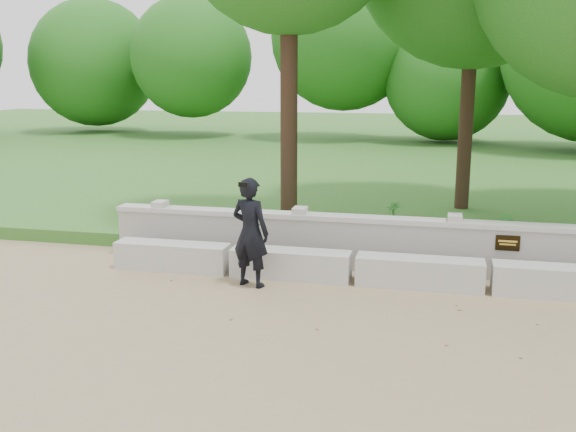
# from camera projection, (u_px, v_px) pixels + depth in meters

# --- Properties ---
(ground) EXTENTS (80.00, 80.00, 0.00)m
(ground) POSITION_uv_depth(u_px,v_px,m) (498.00, 342.00, 7.71)
(ground) COLOR #8D7A56
(ground) RESTS_ON ground
(lawn) EXTENTS (40.00, 22.00, 0.25)m
(lawn) POSITION_uv_depth(u_px,v_px,m) (462.00, 171.00, 21.01)
(lawn) COLOR #325C20
(lawn) RESTS_ON ground
(concrete_bench) EXTENTS (11.90, 0.45, 0.45)m
(concrete_bench) POSITION_uv_depth(u_px,v_px,m) (488.00, 277.00, 9.47)
(concrete_bench) COLOR #B2B0A8
(concrete_bench) RESTS_ON ground
(parapet_wall) EXTENTS (12.50, 0.35, 0.90)m
(parapet_wall) POSITION_uv_depth(u_px,v_px,m) (486.00, 249.00, 10.08)
(parapet_wall) COLOR #A7A59E
(parapet_wall) RESTS_ON ground
(man_main) EXTENTS (0.70, 0.64, 1.67)m
(man_main) POSITION_uv_depth(u_px,v_px,m) (250.00, 232.00, 9.62)
(man_main) COLOR black
(man_main) RESTS_ON ground
(shrub_a) EXTENTS (0.36, 0.35, 0.57)m
(shrub_a) POSITION_uv_depth(u_px,v_px,m) (275.00, 224.00, 11.53)
(shrub_a) COLOR #2A6E25
(shrub_a) RESTS_ON lawn
(shrub_b) EXTENTS (0.41, 0.42, 0.59)m
(shrub_b) POSITION_uv_depth(u_px,v_px,m) (505.00, 232.00, 10.85)
(shrub_b) COLOR #2A6E25
(shrub_b) RESTS_ON lawn
(shrub_d) EXTENTS (0.40, 0.40, 0.54)m
(shrub_d) POSITION_uv_depth(u_px,v_px,m) (393.00, 215.00, 12.30)
(shrub_d) COLOR #2A6E25
(shrub_d) RESTS_ON lawn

